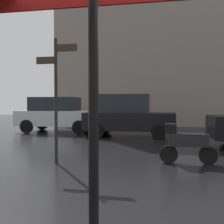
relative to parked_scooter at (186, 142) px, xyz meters
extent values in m
cylinder|color=black|center=(-1.07, -5.08, 0.75)|extent=(0.08, 0.08, 2.62)
cylinder|color=black|center=(0.53, 0.00, -0.33)|extent=(0.46, 0.09, 0.46)
cylinder|color=black|center=(-0.44, 0.00, -0.33)|extent=(0.46, 0.09, 0.46)
cube|color=black|center=(0.05, 0.00, 0.05)|extent=(0.97, 0.32, 0.32)
cube|color=black|center=(-0.39, 0.00, 0.33)|extent=(0.28, 0.28, 0.24)
cylinder|color=black|center=(0.48, 0.00, 0.40)|extent=(0.06, 0.06, 0.55)
cube|color=black|center=(-2.12, 5.39, 0.15)|extent=(4.10, 1.83, 0.79)
cube|color=black|center=(-2.32, 5.39, 0.96)|extent=(2.26, 1.68, 0.83)
cylinder|color=black|center=(-0.78, 6.31, -0.25)|extent=(0.61, 0.18, 0.61)
cylinder|color=black|center=(-0.78, 4.48, -0.25)|extent=(0.61, 0.18, 0.61)
cylinder|color=black|center=(-3.45, 6.31, -0.25)|extent=(0.61, 0.18, 0.61)
cylinder|color=black|center=(-3.45, 4.48, -0.25)|extent=(0.61, 0.18, 0.61)
cube|color=silver|center=(-6.09, 6.63, 0.18)|extent=(4.34, 1.82, 0.79)
cube|color=black|center=(-6.31, 6.63, 0.94)|extent=(2.39, 1.67, 0.72)
cylinder|color=black|center=(-4.68, 7.54, -0.22)|extent=(0.68, 0.18, 0.68)
cylinder|color=black|center=(-4.68, 5.72, -0.22)|extent=(0.68, 0.18, 0.68)
cylinder|color=black|center=(-7.51, 7.54, -0.22)|extent=(0.68, 0.18, 0.68)
cylinder|color=black|center=(-7.51, 5.72, -0.22)|extent=(0.68, 0.18, 0.68)
cylinder|color=black|center=(-3.26, -0.54, 1.03)|extent=(0.08, 0.08, 3.18)
cube|color=#33281E|center=(-2.98, -0.54, 2.37)|extent=(0.56, 0.04, 0.18)
cube|color=#33281E|center=(-3.52, -0.54, 2.07)|extent=(0.52, 0.04, 0.18)
cube|color=gray|center=(-0.65, 12.40, 5.79)|extent=(15.07, 2.94, 12.70)
camera|label=1|loc=(-0.56, -7.00, 0.98)|focal=43.22mm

